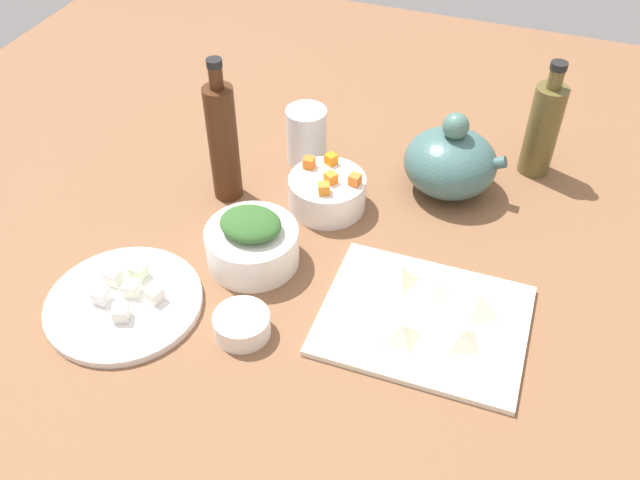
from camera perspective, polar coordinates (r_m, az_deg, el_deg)
The scene contains 27 objects.
tabletop at distance 109.95cm, azimuth -0.00°, elevation -2.50°, with size 190.00×190.00×3.00cm, color brown.
cutting_board at distance 101.30cm, azimuth 8.53°, elevation -6.55°, with size 29.18×23.25×1.00cm, color white.
plate_tofu at distance 106.24cm, azimuth -15.86°, elevation -5.04°, with size 23.05×23.05×1.20cm, color white.
bowl_greens at distance 107.74cm, azimuth -5.60°, elevation -0.48°, with size 14.49×14.49×6.27cm, color white.
bowl_carrots at distance 117.59cm, azimuth 0.59°, elevation 3.93°, with size 13.11×13.11×5.84cm, color white.
bowl_small_side at distance 98.69cm, azimuth -6.46°, elevation -6.94°, with size 8.09×8.09×3.40cm, color white.
teapot at distance 121.74cm, azimuth 10.72°, elevation 6.38°, with size 17.53×15.61×15.33cm.
bottle_0 at distance 128.49cm, azimuth 17.93°, elevation 8.81°, with size 5.67×5.67×21.65cm.
bottle_1 at distance 116.50cm, azimuth -8.00°, elevation 8.09°, with size 5.00×5.00×25.98cm.
drinking_glass_0 at distance 127.31cm, azimuth -1.13°, elevation 8.63°, with size 7.44×7.44×10.55cm, color white.
carrot_cube_0 at distance 117.97cm, azimuth -0.91°, elevation 6.41°, with size 1.80×1.80×1.80cm, color orange.
carrot_cube_1 at distance 118.76cm, azimuth 0.92°, elevation 6.69°, with size 1.80×1.80×1.80cm, color orange.
carrot_cube_2 at distance 112.30cm, azimuth 0.31°, elevation 4.27°, with size 1.80×1.80×1.80cm, color orange.
carrot_cube_3 at distance 114.57cm, azimuth 0.90°, elevation 5.15°, with size 1.80×1.80×1.80cm, color orange.
carrot_cube_4 at distance 114.31cm, azimuth 2.89°, elevation 5.00°, with size 1.80×1.80×1.80cm, color orange.
chopped_greens_mound at distance 104.67cm, azimuth -5.76°, elevation 1.36°, with size 9.62×8.20×2.93cm, color #315F28.
tofu_cube_0 at distance 103.91cm, azimuth -13.47°, elevation -4.40°, with size 2.20×2.20×2.20cm, color silver.
tofu_cube_1 at distance 108.13cm, azimuth -16.69°, elevation -2.92°, with size 2.20×2.20×2.20cm, color silver.
tofu_cube_2 at distance 105.82cm, azimuth -17.62°, elevation -4.43°, with size 2.20×2.20×2.20cm, color white.
tofu_cube_3 at distance 102.62cm, azimuth -16.10°, elevation -5.83°, with size 2.20×2.20×2.20cm, color silver.
tofu_cube_4 at distance 107.94cm, azimuth -14.73°, elevation -2.51°, with size 2.20×2.20×2.20cm, color #E2F5CB.
tofu_cube_5 at distance 105.62cm, azimuth -15.29°, elevation -3.89°, with size 2.20×2.20×2.20cm, color silver.
dumpling_0 at distance 104.80cm, azimuth 6.73°, elevation -2.79°, with size 4.50×4.32×2.51cm, color beige.
dumpling_1 at distance 97.71cm, azimuth 11.77°, elevation -7.79°, with size 4.47×4.10×2.93cm, color beige.
dumpling_2 at distance 96.82cm, azimuth 6.72°, elevation -7.57°, with size 4.70×4.10×2.92cm, color beige.
dumpling_3 at distance 102.28cm, azimuth 12.93°, elevation -5.17°, with size 5.06×5.00×2.78cm, color beige.
dumpling_4 at distance 103.70cm, azimuth 9.56°, elevation -3.98°, with size 4.39×4.07×2.07cm, color beige.
Camera 1 is at (26.99, -72.81, 79.34)cm, focal length 38.78 mm.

